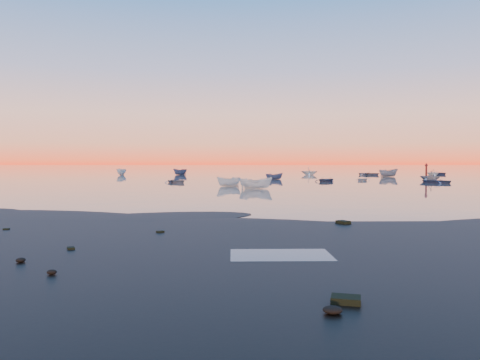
{
  "coord_description": "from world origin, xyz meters",
  "views": [
    {
      "loc": [
        -3.29,
        -26.27,
        3.07
      ],
      "look_at": [
        -2.27,
        28.0,
        0.91
      ],
      "focal_mm": 35.0,
      "sensor_mm": 36.0,
      "label": 1
    }
  ],
  "objects_px": {
    "boat_near_right": "(430,181)",
    "channel_marker": "(426,173)",
    "boat_near_left": "(177,183)",
    "boat_near_center": "(256,189)"
  },
  "relations": [
    {
      "from": "boat_near_left",
      "to": "boat_near_right",
      "type": "height_order",
      "value": "boat_near_right"
    },
    {
      "from": "boat_near_left",
      "to": "channel_marker",
      "type": "distance_m",
      "value": 39.79
    },
    {
      "from": "boat_near_right",
      "to": "channel_marker",
      "type": "xyz_separation_m",
      "value": [
        -0.15,
        1.09,
        1.16
      ]
    },
    {
      "from": "boat_near_center",
      "to": "boat_near_right",
      "type": "relative_size",
      "value": 1.07
    },
    {
      "from": "boat_near_center",
      "to": "channel_marker",
      "type": "relative_size",
      "value": 1.26
    },
    {
      "from": "boat_near_right",
      "to": "channel_marker",
      "type": "height_order",
      "value": "channel_marker"
    },
    {
      "from": "boat_near_left",
      "to": "boat_near_center",
      "type": "xyz_separation_m",
      "value": [
        10.54,
        -14.8,
        0.0
      ]
    },
    {
      "from": "boat_near_left",
      "to": "channel_marker",
      "type": "relative_size",
      "value": 1.26
    },
    {
      "from": "boat_near_left",
      "to": "channel_marker",
      "type": "bearing_deg",
      "value": -26.17
    },
    {
      "from": "boat_near_center",
      "to": "boat_near_right",
      "type": "distance_m",
      "value": 35.59
    }
  ]
}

